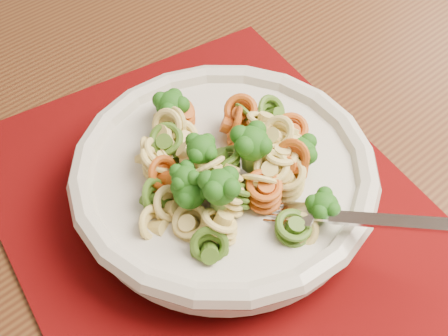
% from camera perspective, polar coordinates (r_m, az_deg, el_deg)
% --- Properties ---
extents(dining_table, '(1.57, 1.29, 0.77)m').
position_cam_1_polar(dining_table, '(0.64, 9.31, -7.20)').
color(dining_table, '#543217').
rests_on(dining_table, ground).
extents(placemat, '(0.52, 0.49, 0.00)m').
position_cam_1_polar(placemat, '(0.51, -0.15, -4.99)').
color(placemat, '#540307').
rests_on(placemat, dining_table).
extents(pasta_bowl, '(0.25, 0.25, 0.05)m').
position_cam_1_polar(pasta_bowl, '(0.50, -0.00, -0.82)').
color(pasta_bowl, beige).
rests_on(pasta_bowl, placemat).
extents(pasta_broccoli_heap, '(0.21, 0.21, 0.06)m').
position_cam_1_polar(pasta_broccoli_heap, '(0.49, -0.00, 0.46)').
color(pasta_broccoli_heap, tan).
rests_on(pasta_broccoli_heap, pasta_bowl).
extents(fork, '(0.18, 0.05, 0.08)m').
position_cam_1_polar(fork, '(0.46, 6.79, -4.24)').
color(fork, silver).
rests_on(fork, pasta_bowl).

